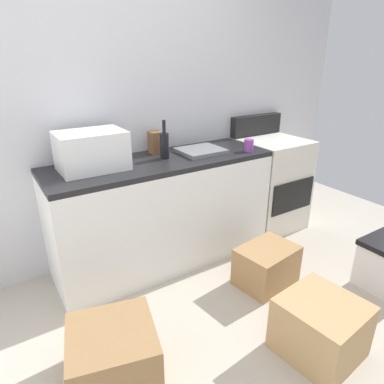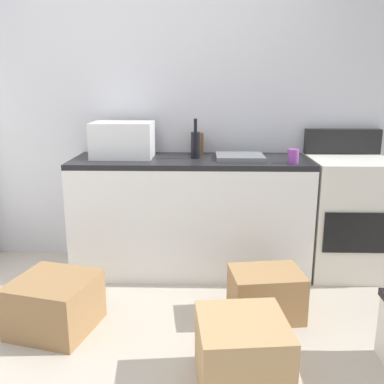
{
  "view_description": "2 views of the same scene",
  "coord_description": "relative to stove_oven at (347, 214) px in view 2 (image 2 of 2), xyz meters",
  "views": [
    {
      "loc": [
        -0.87,
        -1.07,
        1.65
      ],
      "look_at": [
        0.51,
        1.08,
        0.62
      ],
      "focal_mm": 31.65,
      "sensor_mm": 36.0,
      "label": 1
    },
    {
      "loc": [
        0.39,
        -2.01,
        1.45
      ],
      "look_at": [
        0.32,
        0.93,
        0.71
      ],
      "focal_mm": 39.95,
      "sensor_mm": 36.0,
      "label": 2
    }
  ],
  "objects": [
    {
      "name": "ground_plane",
      "position": [
        -1.52,
        -1.21,
        -0.47
      ],
      "size": [
        6.0,
        6.0,
        0.0
      ],
      "primitive_type": "plane",
      "color": "#B2A899"
    },
    {
      "name": "wall_back",
      "position": [
        -1.52,
        0.34,
        0.83
      ],
      "size": [
        5.0,
        0.1,
        2.6
      ],
      "primitive_type": "cube",
      "color": "silver",
      "rests_on": "ground_plane"
    },
    {
      "name": "kitchen_counter",
      "position": [
        -1.22,
        -0.01,
        -0.02
      ],
      "size": [
        1.8,
        0.6,
        0.9
      ],
      "color": "white",
      "rests_on": "ground_plane"
    },
    {
      "name": "stove_oven",
      "position": [
        0.0,
        0.0,
        0.0
      ],
      "size": [
        0.6,
        0.61,
        1.1
      ],
      "color": "silver",
      "rests_on": "ground_plane"
    },
    {
      "name": "microwave",
      "position": [
        -1.74,
        0.04,
        0.57
      ],
      "size": [
        0.46,
        0.34,
        0.27
      ],
      "primitive_type": "cube",
      "color": "white",
      "rests_on": "kitchen_counter"
    },
    {
      "name": "sink_basin",
      "position": [
        -0.85,
        -0.0,
        0.45
      ],
      "size": [
        0.36,
        0.32,
        0.03
      ],
      "primitive_type": "cube",
      "color": "slate",
      "rests_on": "kitchen_counter"
    },
    {
      "name": "wine_bottle",
      "position": [
        -1.18,
        0.0,
        0.54
      ],
      "size": [
        0.07,
        0.07,
        0.3
      ],
      "color": "black",
      "rests_on": "kitchen_counter"
    },
    {
      "name": "coffee_mug",
      "position": [
        -0.48,
        -0.18,
        0.48
      ],
      "size": [
        0.08,
        0.08,
        0.1
      ],
      "primitive_type": "cylinder",
      "color": "purple",
      "rests_on": "kitchen_counter"
    },
    {
      "name": "knife_block",
      "position": [
        -1.17,
        0.18,
        0.52
      ],
      "size": [
        0.1,
        0.1,
        0.18
      ],
      "primitive_type": "cube",
      "color": "brown",
      "rests_on": "kitchen_counter"
    },
    {
      "name": "cardboard_box_large",
      "position": [
        -0.72,
        -0.73,
        -0.31
      ],
      "size": [
        0.48,
        0.39,
        0.31
      ],
      "primitive_type": "cube",
      "rotation": [
        0.0,
        0.0,
        0.14
      ],
      "color": "#A37A4C",
      "rests_on": "ground_plane"
    },
    {
      "name": "cardboard_box_medium",
      "position": [
        -0.93,
        -1.39,
        -0.29
      ],
      "size": [
        0.47,
        0.47,
        0.35
      ],
      "primitive_type": "cube",
      "rotation": [
        0.0,
        0.0,
        0.1
      ],
      "color": "tan",
      "rests_on": "ground_plane"
    },
    {
      "name": "cardboard_box_small",
      "position": [
        -2.02,
        -0.91,
        -0.3
      ],
      "size": [
        0.55,
        0.54,
        0.32
      ],
      "primitive_type": "cube",
      "rotation": [
        0.0,
        0.0,
        -0.25
      ],
      "color": "olive",
      "rests_on": "ground_plane"
    }
  ]
}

